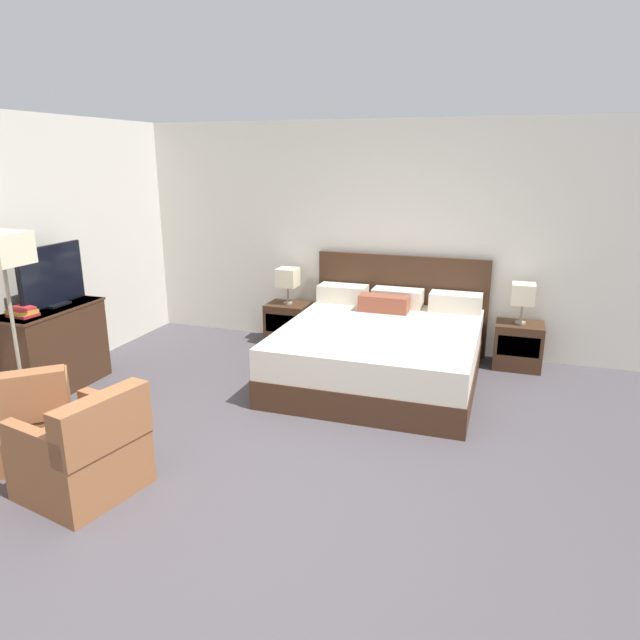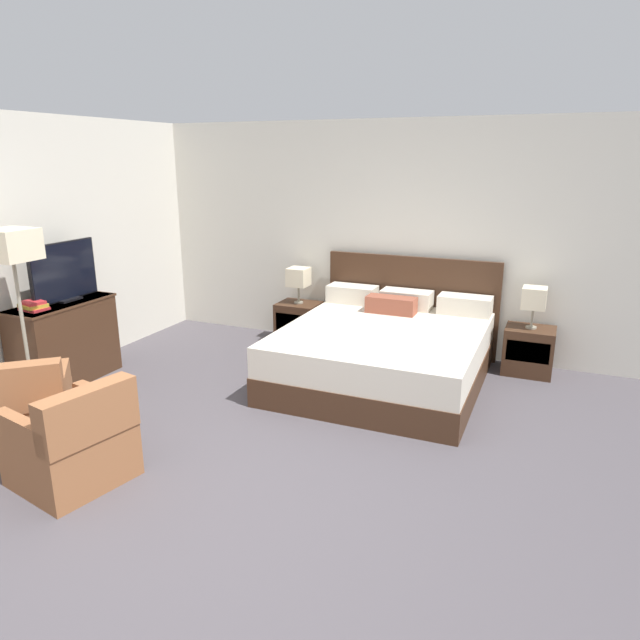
# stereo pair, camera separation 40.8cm
# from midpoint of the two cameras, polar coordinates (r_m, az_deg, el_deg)

# --- Properties ---
(ground_plane) EXTENTS (11.03, 11.03, 0.00)m
(ground_plane) POSITION_cam_midpoint_polar(r_m,az_deg,el_deg) (3.92, -11.55, -18.79)
(ground_plane) COLOR #4C474C
(wall_back) EXTENTS (6.95, 0.06, 2.62)m
(wall_back) POSITION_cam_midpoint_polar(r_m,az_deg,el_deg) (6.74, 3.75, 8.29)
(wall_back) COLOR silver
(wall_back) RESTS_ON ground
(wall_left) EXTENTS (0.06, 5.48, 2.62)m
(wall_left) POSITION_cam_midpoint_polar(r_m,az_deg,el_deg) (6.36, -28.40, 5.93)
(wall_left) COLOR silver
(wall_left) RESTS_ON ground
(bed) EXTENTS (1.99, 2.15, 1.13)m
(bed) POSITION_cam_midpoint_polar(r_m,az_deg,el_deg) (5.86, 4.16, -2.95)
(bed) COLOR #422819
(bed) RESTS_ON ground
(nightstand_left) EXTENTS (0.50, 0.41, 0.50)m
(nightstand_left) POSITION_cam_midpoint_polar(r_m,az_deg,el_deg) (7.00, -4.86, -0.34)
(nightstand_left) COLOR #422819
(nightstand_left) RESTS_ON ground
(nightstand_right) EXTENTS (0.50, 0.41, 0.50)m
(nightstand_right) POSITION_cam_midpoint_polar(r_m,az_deg,el_deg) (6.47, 17.51, -2.46)
(nightstand_right) COLOR #422819
(nightstand_right) RESTS_ON ground
(table_lamp_left) EXTENTS (0.24, 0.24, 0.43)m
(table_lamp_left) POSITION_cam_midpoint_polar(r_m,az_deg,el_deg) (6.87, -4.97, 4.20)
(table_lamp_left) COLOR gray
(table_lamp_left) RESTS_ON nightstand_left
(table_lamp_right) EXTENTS (0.24, 0.24, 0.43)m
(table_lamp_right) POSITION_cam_midpoint_polar(r_m,az_deg,el_deg) (6.32, 17.94, 2.42)
(table_lamp_right) COLOR gray
(table_lamp_right) RESTS_ON nightstand_right
(dresser) EXTENTS (0.47, 1.06, 0.83)m
(dresser) POSITION_cam_midpoint_polar(r_m,az_deg,el_deg) (6.21, -26.84, -2.52)
(dresser) COLOR #422819
(dresser) RESTS_ON ground
(tv) EXTENTS (0.18, 0.79, 0.59)m
(tv) POSITION_cam_midpoint_polar(r_m,az_deg,el_deg) (6.11, -27.01, 3.87)
(tv) COLOR black
(tv) RESTS_ON dresser
(book_red_cover) EXTENTS (0.25, 0.20, 0.03)m
(book_red_cover) POSITION_cam_midpoint_polar(r_m,az_deg,el_deg) (5.89, -29.36, 0.43)
(book_red_cover) COLOR #B7282D
(book_red_cover) RESTS_ON dresser
(book_blue_cover) EXTENTS (0.26, 0.23, 0.03)m
(book_blue_cover) POSITION_cam_midpoint_polar(r_m,az_deg,el_deg) (5.89, -29.45, 0.72)
(book_blue_cover) COLOR gold
(book_blue_cover) RESTS_ON book_red_cover
(book_small_top) EXTENTS (0.24, 0.20, 0.03)m
(book_small_top) POSITION_cam_midpoint_polar(r_m,az_deg,el_deg) (5.88, -29.47, 1.00)
(book_small_top) COLOR #B7282D
(book_small_top) RESTS_ON book_blue_cover
(armchair_by_window) EXTENTS (0.97, 0.97, 0.76)m
(armchair_by_window) POSITION_cam_midpoint_polar(r_m,az_deg,el_deg) (5.00, -29.72, -8.96)
(armchair_by_window) COLOR #935B38
(armchair_by_window) RESTS_ON ground
(armchair_companion) EXTENTS (0.81, 0.81, 0.76)m
(armchair_companion) POSITION_cam_midpoint_polar(r_m,az_deg,el_deg) (4.33, -25.08, -12.14)
(armchair_companion) COLOR #935B38
(armchair_companion) RESTS_ON ground
(floor_lamp) EXTENTS (0.37, 0.37, 1.63)m
(floor_lamp) POSITION_cam_midpoint_polar(r_m,az_deg,el_deg) (5.47, -31.05, 5.11)
(floor_lamp) COLOR gray
(floor_lamp) RESTS_ON ground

